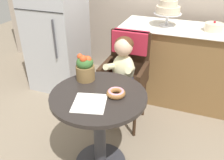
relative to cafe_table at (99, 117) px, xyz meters
The scene contains 10 objects.
cafe_table is the anchor object (origin of this frame).
wicker_chair 0.73m from the cafe_table, 90.47° to the left, with size 0.42×0.45×0.95m.
seated_child 0.59m from the cafe_table, 90.60° to the left, with size 0.27×0.32×0.73m.
paper_napkin 0.25m from the cafe_table, 94.66° to the right, with size 0.22×0.24×0.00m, color white.
donut_front 0.27m from the cafe_table, 11.76° to the left, with size 0.14×0.14×0.04m.
flower_vase 0.41m from the cafe_table, 137.52° to the left, with size 0.15×0.15×0.22m.
display_counter 1.41m from the cafe_table, 67.07° to the left, with size 1.56×0.62×0.90m.
tiered_cake_stand 1.45m from the cafe_table, 78.72° to the left, with size 0.30×0.30×0.32m.
round_layer_cake 1.54m from the cafe_table, 59.70° to the left, with size 0.19×0.19×0.11m.
refrigerator 1.56m from the cafe_table, 133.67° to the left, with size 0.64×0.63×1.70m.
Camera 1 is at (0.61, -1.33, 1.66)m, focal length 37.97 mm.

